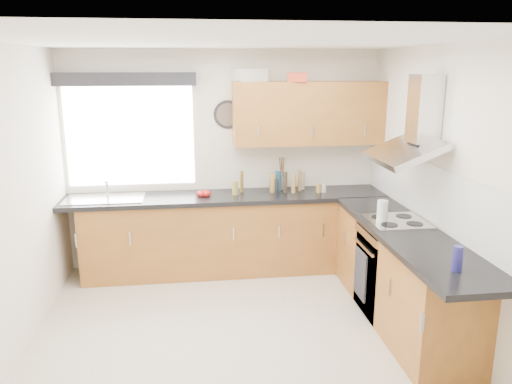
{
  "coord_description": "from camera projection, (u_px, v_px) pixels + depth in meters",
  "views": [
    {
      "loc": [
        -0.38,
        -3.92,
        2.32
      ],
      "look_at": [
        0.25,
        0.85,
        1.1
      ],
      "focal_mm": 35.0,
      "sensor_mm": 36.0,
      "label": 1
    }
  ],
  "objects": [
    {
      "name": "ground_plane",
      "position": [
        240.0,
        338.0,
        4.38
      ],
      "size": [
        3.6,
        3.6,
        0.0
      ],
      "primitive_type": "plane",
      "color": "beige"
    },
    {
      "name": "ceiling",
      "position": [
        238.0,
        41.0,
        3.77
      ],
      "size": [
        3.6,
        3.6,
        0.02
      ],
      "primitive_type": "cube",
      "color": "white",
      "rests_on": "wall_back"
    },
    {
      "name": "wall_back",
      "position": [
        224.0,
        160.0,
        5.8
      ],
      "size": [
        3.6,
        0.02,
        2.5
      ],
      "primitive_type": "cube",
      "color": "silver",
      "rests_on": "ground_plane"
    },
    {
      "name": "wall_front",
      "position": [
        277.0,
        300.0,
        2.34
      ],
      "size": [
        3.6,
        0.02,
        2.5
      ],
      "primitive_type": "cube",
      "color": "silver",
      "rests_on": "ground_plane"
    },
    {
      "name": "wall_left",
      "position": [
        7.0,
        208.0,
        3.85
      ],
      "size": [
        0.02,
        3.6,
        2.5
      ],
      "primitive_type": "cube",
      "color": "silver",
      "rests_on": "ground_plane"
    },
    {
      "name": "wall_right",
      "position": [
        447.0,
        193.0,
        4.3
      ],
      "size": [
        0.02,
        3.6,
        2.5
      ],
      "primitive_type": "cube",
      "color": "silver",
      "rests_on": "ground_plane"
    },
    {
      "name": "window",
      "position": [
        130.0,
        136.0,
        5.59
      ],
      "size": [
        1.4,
        0.02,
        1.1
      ],
      "primitive_type": "cube",
      "color": "silver",
      "rests_on": "wall_back"
    },
    {
      "name": "window_blind",
      "position": [
        126.0,
        79.0,
        5.35
      ],
      "size": [
        1.5,
        0.18,
        0.14
      ],
      "primitive_type": "cube",
      "color": "black",
      "rests_on": "wall_back"
    },
    {
      "name": "splashback",
      "position": [
        429.0,
        193.0,
        4.61
      ],
      "size": [
        0.01,
        3.0,
        0.54
      ],
      "primitive_type": "cube",
      "color": "white",
      "rests_on": "wall_right"
    },
    {
      "name": "base_cab_back",
      "position": [
        218.0,
        236.0,
        5.71
      ],
      "size": [
        3.0,
        0.58,
        0.86
      ],
      "primitive_type": "cube",
      "color": "brown",
      "rests_on": "ground_plane"
    },
    {
      "name": "base_cab_corner",
      "position": [
        353.0,
        230.0,
        5.91
      ],
      "size": [
        0.6,
        0.6,
        0.86
      ],
      "primitive_type": "cube",
      "color": "brown",
      "rests_on": "ground_plane"
    },
    {
      "name": "base_cab_right",
      "position": [
        401.0,
        276.0,
        4.61
      ],
      "size": [
        0.58,
        2.1,
        0.86
      ],
      "primitive_type": "cube",
      "color": "brown",
      "rests_on": "ground_plane"
    },
    {
      "name": "worktop_back",
      "position": [
        226.0,
        197.0,
        5.61
      ],
      "size": [
        3.6,
        0.62,
        0.05
      ],
      "primitive_type": "cube",
      "color": "black",
      "rests_on": "base_cab_back"
    },
    {
      "name": "worktop_right",
      "position": [
        410.0,
        235.0,
        4.35
      ],
      "size": [
        0.62,
        2.42,
        0.05
      ],
      "primitive_type": "cube",
      "color": "black",
      "rests_on": "base_cab_right"
    },
    {
      "name": "sink",
      "position": [
        104.0,
        195.0,
        5.42
      ],
      "size": [
        0.84,
        0.46,
        0.1
      ],
      "primitive_type": null,
      "color": "silver",
      "rests_on": "worktop_back"
    },
    {
      "name": "oven",
      "position": [
        393.0,
        270.0,
        4.75
      ],
      "size": [
        0.56,
        0.58,
        0.85
      ],
      "primitive_type": "cube",
      "color": "black",
      "rests_on": "ground_plane"
    },
    {
      "name": "hob_plate",
      "position": [
        397.0,
        221.0,
        4.63
      ],
      "size": [
        0.52,
        0.52,
        0.01
      ],
      "primitive_type": "cube",
      "color": "silver",
      "rests_on": "worktop_right"
    },
    {
      "name": "extractor_hood",
      "position": [
        414.0,
        129.0,
        4.44
      ],
      "size": [
        0.52,
        0.78,
        0.66
      ],
      "primitive_type": null,
      "color": "silver",
      "rests_on": "wall_right"
    },
    {
      "name": "upper_cabinets",
      "position": [
        309.0,
        113.0,
        5.62
      ],
      "size": [
        1.7,
        0.35,
        0.7
      ],
      "primitive_type": "cube",
      "color": "brown",
      "rests_on": "wall_back"
    },
    {
      "name": "washing_machine",
      "position": [
        214.0,
        237.0,
        5.72
      ],
      "size": [
        0.59,
        0.57,
        0.83
      ],
      "primitive_type": "cube",
      "rotation": [
        0.0,
        0.0,
        -0.05
      ],
      "color": "silver",
      "rests_on": "ground_plane"
    },
    {
      "name": "wall_clock",
      "position": [
        228.0,
        115.0,
        5.66
      ],
      "size": [
        0.33,
        0.04,
        0.33
      ],
      "primitive_type": "cylinder",
      "rotation": [
        1.57,
        0.0,
        0.0
      ],
      "color": "black",
      "rests_on": "wall_back"
    },
    {
      "name": "casserole",
      "position": [
        250.0,
        75.0,
        5.53
      ],
      "size": [
        0.39,
        0.33,
        0.14
      ],
      "primitive_type": "cube",
      "rotation": [
        0.0,
        0.0,
        0.32
      ],
      "color": "silver",
      "rests_on": "upper_cabinets"
    },
    {
      "name": "storage_box",
      "position": [
        297.0,
        77.0,
        5.4
      ],
      "size": [
        0.25,
        0.22,
        0.1
      ],
      "primitive_type": "cube",
      "rotation": [
        0.0,
        0.0,
        -0.21
      ],
      "color": "red",
      "rests_on": "upper_cabinets"
    },
    {
      "name": "utensil_pot",
      "position": [
        282.0,
        183.0,
        5.86
      ],
      "size": [
        0.13,
        0.13,
        0.16
      ],
      "primitive_type": "cylinder",
      "rotation": [
        0.0,
        0.0,
        -0.18
      ],
      "color": "gray",
      "rests_on": "worktop_back"
    },
    {
      "name": "kitchen_roll",
      "position": [
        382.0,
        212.0,
        4.59
      ],
      "size": [
        0.11,
        0.11,
        0.21
      ],
      "primitive_type": "cylinder",
      "rotation": [
        0.0,
        0.0,
        0.11
      ],
      "color": "silver",
      "rests_on": "worktop_right"
    },
    {
      "name": "tomato_cluster",
      "position": [
        204.0,
        193.0,
        5.54
      ],
      "size": [
        0.17,
        0.17,
        0.06
      ],
      "primitive_type": null,
      "rotation": [
        0.0,
        0.0,
        0.35
      ],
      "color": "#AF1612",
      "rests_on": "worktop_back"
    },
    {
      "name": "jar_0",
      "position": [
        235.0,
        188.0,
        5.59
      ],
      "size": [
        0.07,
        0.07,
        0.16
      ],
      "primitive_type": "cylinder",
      "color": "olive",
      "rests_on": "worktop_back"
    },
    {
      "name": "jar_1",
      "position": [
        318.0,
        188.0,
        5.7
      ],
      "size": [
        0.06,
        0.06,
        0.1
      ],
      "primitive_type": "cylinder",
      "color": "olive",
      "rests_on": "worktop_back"
    },
    {
      "name": "jar_2",
      "position": [
        276.0,
        188.0,
        5.53
      ],
      "size": [
        0.05,
        0.05,
        0.19
      ],
      "primitive_type": "cylinder",
      "color": "black",
      "rests_on": "worktop_back"
    },
    {
      "name": "jar_3",
      "position": [
        273.0,
        183.0,
        5.71
      ],
      "size": [
        0.07,
        0.07,
        0.21
      ],
      "primitive_type": "cylinder",
      "color": "olive",
      "rests_on": "worktop_back"
    },
    {
      "name": "jar_4",
      "position": [
        324.0,
        188.0,
        5.71
      ],
      "size": [
        0.06,
        0.06,
        0.09
      ],
      "primitive_type": "cylinder",
      "color": "beige",
      "rests_on": "worktop_back"
    },
    {
      "name": "jar_5",
      "position": [
        242.0,
        182.0,
        5.7
      ],
      "size": [
        0.04,
        0.04,
        0.25
      ],
      "primitive_type": "cylinder",
      "color": "brown",
      "rests_on": "worktop_back"
    },
    {
      "name": "jar_6",
      "position": [
        285.0,
        182.0,
        5.68
      ],
      "size": [
        0.05,
        0.05,
        0.24
      ],
      "primitive_type": "cylinder",
      "color": "#332A1C",
      "rests_on": "worktop_back"
    },
    {
      "name": "jar_7",
      "position": [
        300.0,
        181.0,
        5.75
      ],
      "size": [
        0.04,
        0.04,
        0.25
      ],
      "primitive_type": "cylinder",
      "color": "olive",
      "rests_on": "worktop_back"
    },
    {
      "name": "jar_8",
      "position": [
        293.0,
        183.0,
        5.68
      ],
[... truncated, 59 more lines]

